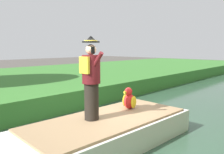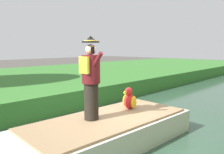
% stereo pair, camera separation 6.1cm
% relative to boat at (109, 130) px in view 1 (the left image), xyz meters
% --- Properties ---
extents(ground_plane, '(80.00, 80.00, 0.00)m').
position_rel_boat_xyz_m(ground_plane, '(0.00, 0.37, -0.40)').
color(ground_plane, '#4C4742').
extents(canal_water, '(5.31, 48.00, 0.10)m').
position_rel_boat_xyz_m(canal_water, '(0.00, 0.37, -0.35)').
color(canal_water, '#33513D').
rests_on(canal_water, ground).
extents(boat, '(1.99, 4.28, 0.61)m').
position_rel_boat_xyz_m(boat, '(0.00, 0.00, 0.00)').
color(boat, silver).
rests_on(boat, canal_water).
extents(person_pirate, '(0.61, 0.42, 1.85)m').
position_rel_boat_xyz_m(person_pirate, '(-0.18, -0.36, 1.23)').
color(person_pirate, black).
rests_on(person_pirate, boat).
extents(parrot_plush, '(0.36, 0.35, 0.57)m').
position_rel_boat_xyz_m(parrot_plush, '(-0.14, 0.92, 0.55)').
color(parrot_plush, red).
rests_on(parrot_plush, boat).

